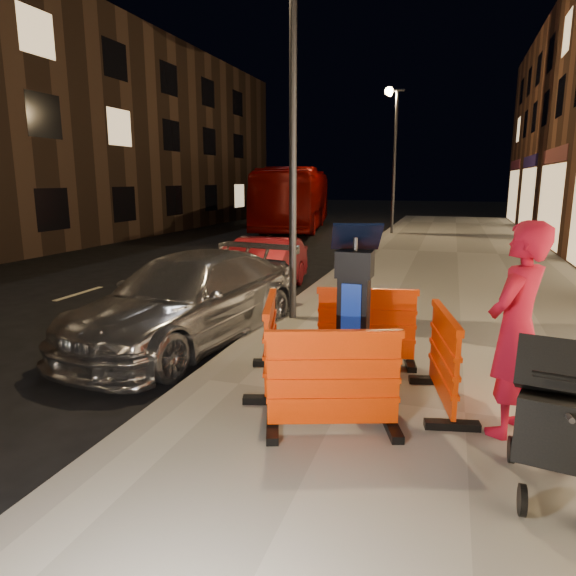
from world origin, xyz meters
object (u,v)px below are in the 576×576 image
(barrier_front, at_px, (333,382))
(stroller, at_px, (554,421))
(barrier_kerbside, at_px, (270,342))
(bus_doubledecker, at_px, (295,229))
(car_silver, at_px, (190,342))
(barrier_bldgside, at_px, (443,359))
(parking_kiosk, at_px, (353,315))
(barrier_back, at_px, (366,327))
(man, at_px, (516,330))
(car_red, at_px, (263,294))

(barrier_front, xyz_separation_m, stroller, (1.76, -0.39, 0.06))
(barrier_kerbside, relative_size, bus_doubledecker, 0.12)
(car_silver, xyz_separation_m, stroller, (4.57, -2.86, 0.71))
(barrier_bldgside, bearing_deg, parking_kiosk, 78.14)
(barrier_bldgside, xyz_separation_m, bus_doubledecker, (-7.61, 19.87, -0.64))
(car_silver, height_order, bus_doubledecker, bus_doubledecker)
(barrier_back, bearing_deg, barrier_kerbside, -145.86)
(barrier_kerbside, bearing_deg, man, -115.83)
(car_silver, xyz_separation_m, bus_doubledecker, (-3.85, 18.34, 0.00))
(barrier_bldgside, distance_m, car_red, 6.44)
(barrier_front, relative_size, car_red, 0.35)
(parking_kiosk, bearing_deg, barrier_front, -103.86)
(parking_kiosk, relative_size, car_silver, 0.38)
(barrier_back, bearing_deg, car_red, 114.37)
(car_silver, height_order, car_red, car_silver)
(parking_kiosk, distance_m, barrier_back, 1.03)
(parking_kiosk, xyz_separation_m, barrier_front, (0.00, -0.95, -0.39))
(car_silver, distance_m, man, 4.92)
(barrier_front, height_order, car_red, barrier_front)
(parking_kiosk, bearing_deg, stroller, -51.21)
(parking_kiosk, relative_size, barrier_kerbside, 1.40)
(barrier_back, bearing_deg, barrier_bldgside, -55.86)
(parking_kiosk, height_order, man, man)
(stroller, bearing_deg, car_silver, 158.25)
(parking_kiosk, bearing_deg, barrier_bldgside, -13.86)
(parking_kiosk, distance_m, man, 1.62)
(barrier_bldgside, bearing_deg, man, -137.87)
(car_red, xyz_separation_m, man, (4.49, -5.54, 1.14))
(barrier_front, height_order, barrier_bldgside, same)
(man, bearing_deg, barrier_front, -41.55)
(bus_doubledecker, bearing_deg, car_silver, -87.79)
(parking_kiosk, bearing_deg, bus_doubledecker, 94.69)
(man, bearing_deg, car_red, -110.68)
(parking_kiosk, height_order, barrier_kerbside, parking_kiosk)
(barrier_kerbside, distance_m, stroller, 3.02)
(barrier_front, height_order, barrier_back, same)
(car_red, bearing_deg, man, -54.92)
(barrier_bldgside, relative_size, bus_doubledecker, 0.12)
(barrier_kerbside, bearing_deg, barrier_back, -60.86)
(barrier_front, xyz_separation_m, barrier_bldgside, (0.95, 0.95, 0.00))
(barrier_front, relative_size, man, 0.64)
(man, bearing_deg, car_silver, -83.87)
(barrier_front, xyz_separation_m, car_red, (-2.93, 6.05, -0.64))
(barrier_back, relative_size, barrier_bldgside, 1.00)
(car_red, relative_size, bus_doubledecker, 0.33)
(car_red, bearing_deg, car_silver, -92.05)
(bus_doubledecker, relative_size, stroller, 9.90)
(car_red, distance_m, bus_doubledecker, 15.23)
(parking_kiosk, relative_size, barrier_back, 1.40)
(car_red, relative_size, man, 1.85)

